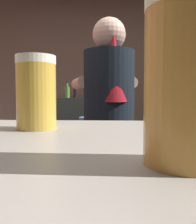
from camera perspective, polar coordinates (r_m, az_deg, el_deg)
name	(u,v)px	position (r m, az deg, el deg)	size (l,w,h in m)	color
wall_back	(102,82)	(3.62, 0.90, 6.91)	(5.20, 0.10, 2.70)	brown
prep_counter	(135,176)	(2.22, 8.65, -14.49)	(2.10, 0.60, 0.90)	brown
back_shelf	(85,139)	(3.40, -3.01, -6.21)	(0.76, 0.36, 1.12)	#333F3C
bartender	(109,123)	(1.66, 2.60, -2.60)	(0.50, 0.55, 1.66)	#2B3031
mixing_bowl	(89,120)	(2.21, -2.03, -1.86)	(0.19, 0.19, 0.05)	teal
chefs_knife	(143,124)	(2.08, 10.40, -2.86)	(0.24, 0.03, 0.01)	silver
pint_glass_near	(186,80)	(0.23, 19.85, 7.04)	(0.07, 0.07, 0.15)	gold
pint_glass_far	(38,93)	(0.47, -13.82, 4.37)	(0.07, 0.07, 0.14)	gold
bottle_hot_sauce	(101,92)	(3.31, 0.81, 4.74)	(0.06, 0.06, 0.21)	#518930
bottle_olive_oil	(75,91)	(3.38, -5.27, 4.81)	(0.06, 0.06, 0.23)	black
bottle_vinegar	(67,92)	(3.31, -7.17, 4.70)	(0.06, 0.06, 0.21)	#4F8634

